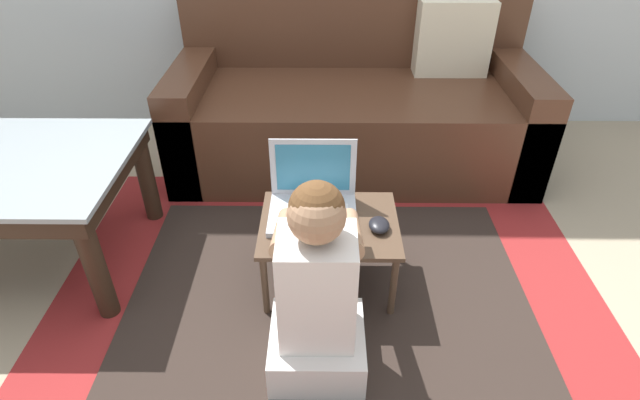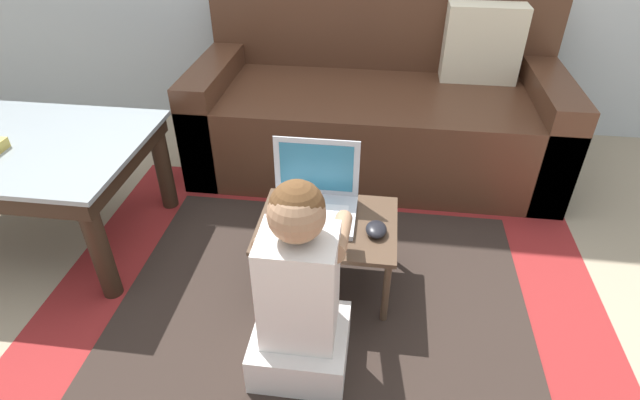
# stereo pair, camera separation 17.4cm
# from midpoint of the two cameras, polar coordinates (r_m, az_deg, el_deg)

# --- Properties ---
(ground_plane) EXTENTS (16.00, 16.00, 0.00)m
(ground_plane) POSITION_cam_midpoint_polar(r_m,az_deg,el_deg) (1.90, 1.33, -9.95)
(ground_plane) COLOR gray
(area_rug) EXTENTS (2.00, 1.83, 0.01)m
(area_rug) POSITION_cam_midpoint_polar(r_m,az_deg,el_deg) (1.79, 2.92, -13.40)
(area_rug) COLOR maroon
(area_rug) RESTS_ON ground_plane
(couch) EXTENTS (1.73, 0.83, 0.80)m
(couch) POSITION_cam_midpoint_polar(r_m,az_deg,el_deg) (2.58, 8.48, 10.27)
(couch) COLOR #4C2D1E
(couch) RESTS_ON ground_plane
(coffee_table) EXTENTS (0.97, 0.68, 0.45)m
(coffee_table) POSITION_cam_midpoint_polar(r_m,az_deg,el_deg) (2.18, -29.34, 4.21)
(coffee_table) COLOR gray
(coffee_table) RESTS_ON ground_plane
(laptop_desk) EXTENTS (0.48, 0.38, 0.28)m
(laptop_desk) POSITION_cam_midpoint_polar(r_m,az_deg,el_deg) (1.76, 3.69, -3.57)
(laptop_desk) COLOR #4C3828
(laptop_desk) RESTS_ON ground_plane
(laptop) EXTENTS (0.31, 0.24, 0.25)m
(laptop) POSITION_cam_midpoint_polar(r_m,az_deg,el_deg) (1.76, 2.04, -0.38)
(laptop) COLOR #B7BCC6
(laptop) RESTS_ON laptop_desk
(computer_mouse) EXTENTS (0.07, 0.09, 0.04)m
(computer_mouse) POSITION_cam_midpoint_polar(r_m,az_deg,el_deg) (1.70, 9.38, -3.52)
(computer_mouse) COLOR black
(computer_mouse) RESTS_ON laptop_desk
(person_seated) EXTENTS (0.29, 0.43, 0.68)m
(person_seated) POSITION_cam_midpoint_polar(r_m,az_deg,el_deg) (1.46, 1.13, -10.76)
(person_seated) COLOR silver
(person_seated) RESTS_ON ground_plane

